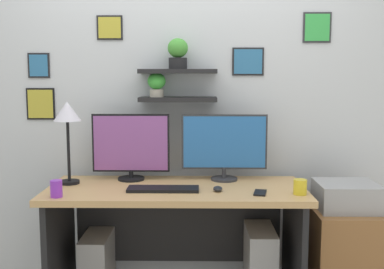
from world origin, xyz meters
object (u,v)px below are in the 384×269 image
Objects in this scene: computer_mouse at (218,189)px; computer_tower_right at (260,263)px; monitor_right at (224,145)px; cell_phone at (260,193)px; desk at (177,217)px; pen_cup at (56,189)px; computer_tower_left at (98,263)px; coffee_mug at (300,187)px; printer at (347,196)px; drawer_cabinet at (344,254)px; monitor_left at (131,146)px; desk_lamp at (67,118)px; keyboard at (163,189)px.

computer_tower_right is (0.29, 0.14, -0.53)m from computer_mouse.
monitor_right is 4.11× the size of cell_phone.
computer_mouse is at bearing -30.96° from desk.
pen_cup reaches higher than desk.
coffee_mug is at bearing -12.73° from computer_tower_left.
printer is 0.95× the size of computer_tower_left.
drawer_cabinet is at bearing 8.26° from computer_mouse.
monitor_right is 0.48m from cell_phone.
monitor_left reaches higher than printer.
computer_tower_left is at bearing 177.38° from cell_phone.
desk is at bearing -2.82° from desk_lamp.
drawer_cabinet is 0.39m from printer.
printer reaches higher than drawer_cabinet.
cell_phone is at bearing -14.59° from computer_tower_left.
printer is (1.78, 0.28, -0.11)m from pen_cup.
monitor_right is at bearing 137.91° from coffee_mug.
printer is at bearing 5.39° from keyboard.
cell_phone is 1.22m from computer_tower_left.
monitor_right reaches higher than pen_cup.
monitor_right reaches higher than cell_phone.
cell_phone is 0.23× the size of drawer_cabinet.
desk_lamp is 5.39× the size of pen_cup.
desk_lamp is at bearing -179.42° from cell_phone.
monitor_left is 5.22× the size of pen_cup.
computer_mouse reaches higher than desk.
pen_cup is at bearing -154.74° from monitor_right.
pen_cup is (-0.37, -0.47, -0.18)m from monitor_left.
computer_tower_right is at bearing 25.81° from computer_mouse.
printer is at bearing 29.36° from coffee_mug.
computer_tower_left is at bearing 68.66° from pen_cup.
computer_tower_right is at bearing -37.98° from monitor_right.
pen_cup is at bearing -87.01° from desk_lamp.
desk_lamp reaches higher than computer_tower_left.
cell_phone is 0.75m from drawer_cabinet.
desk_lamp reaches higher than pen_cup.
desk_lamp is at bearing 92.99° from pen_cup.
drawer_cabinet is (1.09, -0.04, -0.24)m from desk.
keyboard is at bearing -15.96° from desk_lamp.
printer is at bearing -1.86° from desk.
desk_lamp is 1.57m from computer_tower_right.
pen_cup is at bearing -176.68° from coffee_mug.
computer_tower_left is (-0.86, -0.10, -0.79)m from monitor_right.
printer is at bearing -8.02° from monitor_left.
computer_mouse is 0.62m from computer_tower_right.
computer_tower_right is at bearing -2.38° from desk_lamp.
coffee_mug reaches higher than keyboard.
desk_lamp is at bearing -161.81° from monitor_left.
desk_lamp reaches higher than drawer_cabinet.
monitor_right is 6.39× the size of computer_mouse.
monitor_right is 0.85m from printer.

